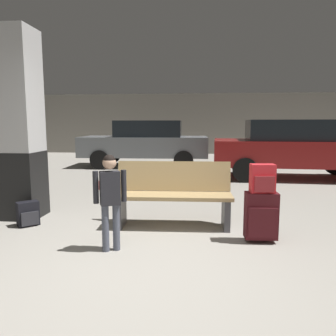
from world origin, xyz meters
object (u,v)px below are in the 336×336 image
at_px(parked_car_near, 293,147).
at_px(parked_car_far, 146,142).
at_px(suitcase, 261,216).
at_px(backpack_bright, 263,179).
at_px(bench, 173,195).
at_px(child, 110,192).
at_px(structural_pillar, 19,126).
at_px(backpack_dark_floor, 28,214).

height_order(parked_car_near, parked_car_far, same).
height_order(suitcase, parked_car_near, parked_car_near).
bearing_deg(suitcase, parked_car_far, 110.10).
height_order(suitcase, backpack_bright, backpack_bright).
relative_size(bench, child, 1.49).
relative_size(bench, backpack_bright, 4.76).
height_order(structural_pillar, child, structural_pillar).
bearing_deg(suitcase, backpack_dark_floor, 173.78).
bearing_deg(suitcase, parked_car_near, 71.37).
relative_size(suitcase, parked_car_near, 0.14).
bearing_deg(backpack_bright, bench, 154.08).
bearing_deg(backpack_bright, child, -165.39).
distance_m(suitcase, backpack_dark_floor, 3.14).
bearing_deg(child, bench, 57.80).
height_order(suitcase, parked_car_far, parked_car_far).
xyz_separation_m(backpack_bright, parked_car_far, (-2.53, 6.91, 0.03)).
bearing_deg(parked_car_far, structural_pillar, -98.27).
xyz_separation_m(structural_pillar, bench, (2.32, -0.24, -0.94)).
xyz_separation_m(backpack_bright, parked_car_near, (1.65, 4.90, 0.03)).
bearing_deg(structural_pillar, suitcase, -12.71).
bearing_deg(child, parked_car_far, 96.26).
xyz_separation_m(bench, suitcase, (1.10, -0.54, -0.12)).
xyz_separation_m(structural_pillar, parked_car_near, (5.07, 4.12, -0.58)).
bearing_deg(structural_pillar, bench, -5.81).
bearing_deg(backpack_bright, suitcase, 133.89).
distance_m(backpack_bright, parked_car_near, 5.17).
distance_m(bench, backpack_bright, 1.27).
height_order(structural_pillar, parked_car_far, structural_pillar).
height_order(bench, backpack_bright, backpack_bright).
relative_size(structural_pillar, child, 2.57).
height_order(backpack_bright, backpack_dark_floor, backpack_bright).
height_order(structural_pillar, backpack_bright, structural_pillar).
distance_m(backpack_bright, backpack_dark_floor, 3.19).
height_order(backpack_bright, child, child).
xyz_separation_m(backpack_bright, child, (-1.72, -0.45, -0.10)).
bearing_deg(child, parked_car_near, 57.75).
height_order(backpack_bright, parked_car_far, parked_car_far).
bearing_deg(bench, structural_pillar, 174.19).
height_order(child, parked_car_near, parked_car_near).
height_order(child, parked_car_far, parked_car_far).
bearing_deg(parked_car_far, parked_car_near, -25.74).
relative_size(structural_pillar, parked_car_far, 0.67).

